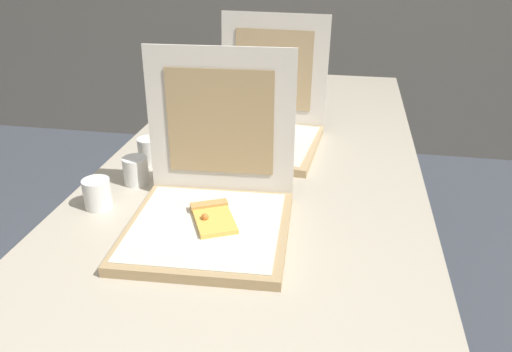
{
  "coord_description": "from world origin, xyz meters",
  "views": [
    {
      "loc": [
        0.21,
        -0.63,
        1.32
      ],
      "look_at": [
        0.02,
        0.42,
        0.8
      ],
      "focal_mm": 35.12,
      "sensor_mm": 36.0,
      "label": 1
    }
  ],
  "objects_px": {
    "table": "(259,186)",
    "pizza_box_middle": "(262,126)",
    "cup_white_near_center": "(136,171)",
    "cup_white_near_left": "(97,194)",
    "pizza_box_front": "(211,204)",
    "cup_white_mid": "(150,150)"
  },
  "relations": [
    {
      "from": "cup_white_near_center",
      "to": "cup_white_mid",
      "type": "bearing_deg",
      "value": 95.88
    },
    {
      "from": "table",
      "to": "cup_white_near_center",
      "type": "bearing_deg",
      "value": -156.19
    },
    {
      "from": "pizza_box_middle",
      "to": "cup_white_mid",
      "type": "bearing_deg",
      "value": -141.07
    },
    {
      "from": "cup_white_near_center",
      "to": "cup_white_near_left",
      "type": "relative_size",
      "value": 1.0
    },
    {
      "from": "cup_white_mid",
      "to": "pizza_box_middle",
      "type": "bearing_deg",
      "value": 34.62
    },
    {
      "from": "cup_white_near_left",
      "to": "table",
      "type": "bearing_deg",
      "value": 38.13
    },
    {
      "from": "table",
      "to": "pizza_box_front",
      "type": "relative_size",
      "value": 5.62
    },
    {
      "from": "pizza_box_front",
      "to": "cup_white_near_left",
      "type": "bearing_deg",
      "value": 170.6
    },
    {
      "from": "table",
      "to": "cup_white_near_left",
      "type": "bearing_deg",
      "value": -141.87
    },
    {
      "from": "pizza_box_front",
      "to": "cup_white_near_left",
      "type": "relative_size",
      "value": 5.27
    },
    {
      "from": "table",
      "to": "pizza_box_middle",
      "type": "height_order",
      "value": "pizza_box_middle"
    },
    {
      "from": "pizza_box_front",
      "to": "cup_white_near_left",
      "type": "xyz_separation_m",
      "value": [
        -0.28,
        0.03,
        -0.02
      ]
    },
    {
      "from": "pizza_box_front",
      "to": "pizza_box_middle",
      "type": "xyz_separation_m",
      "value": [
        0.03,
        0.49,
        0.0
      ]
    },
    {
      "from": "table",
      "to": "pizza_box_middle",
      "type": "bearing_deg",
      "value": 96.97
    },
    {
      "from": "pizza_box_middle",
      "to": "cup_white_near_center",
      "type": "bearing_deg",
      "value": -125.41
    },
    {
      "from": "cup_white_near_center",
      "to": "cup_white_near_left",
      "type": "height_order",
      "value": "same"
    },
    {
      "from": "cup_white_mid",
      "to": "cup_white_near_left",
      "type": "relative_size",
      "value": 1.0
    },
    {
      "from": "table",
      "to": "cup_white_mid",
      "type": "xyz_separation_m",
      "value": [
        -0.31,
        -0.0,
        0.08
      ]
    },
    {
      "from": "table",
      "to": "cup_white_mid",
      "type": "distance_m",
      "value": 0.32
    },
    {
      "from": "pizza_box_front",
      "to": "cup_white_mid",
      "type": "xyz_separation_m",
      "value": [
        -0.26,
        0.3,
        -0.02
      ]
    },
    {
      "from": "table",
      "to": "cup_white_mid",
      "type": "relative_size",
      "value": 29.62
    },
    {
      "from": "pizza_box_middle",
      "to": "pizza_box_front",
      "type": "bearing_deg",
      "value": -89.22
    }
  ]
}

